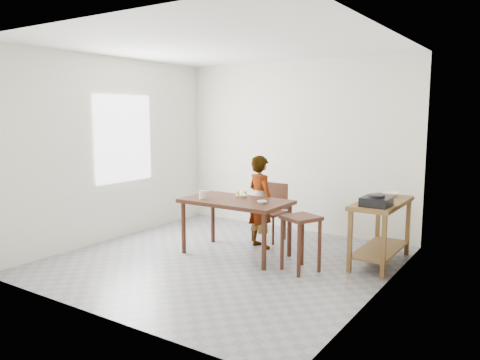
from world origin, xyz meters
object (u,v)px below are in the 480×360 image
Objects in this scene: prep_counter at (381,232)px; dining_chair at (269,212)px; stool at (301,244)px; dining_table at (236,227)px; child at (261,202)px.

prep_counter is 1.72m from dining_chair.
prep_counter is at bearing 49.12° from stool.
dining_table is 1.07× the size of child.
stool is (0.92, -0.60, -0.31)m from child.
dining_table is at bearing -90.00° from dining_chair.
prep_counter is at bearing -4.73° from dining_chair.
dining_chair is 1.40m from stool.
dining_chair reaches higher than stool.
prep_counter is 1.66m from child.
dining_chair is at bearing -55.03° from child.
prep_counter is at bearing 22.15° from dining_table.
dining_table is 0.86m from dining_chair.
dining_table is 1.17× the size of prep_counter.
dining_chair is 1.25× the size of stool.
prep_counter is at bearing -149.44° from child.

